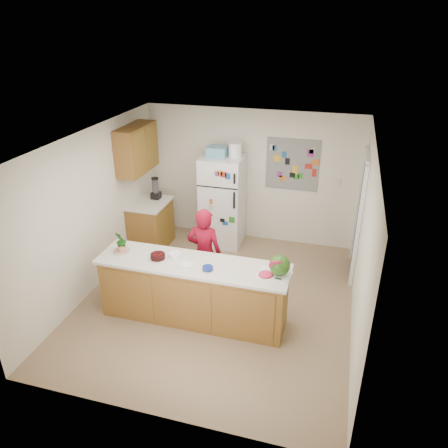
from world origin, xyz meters
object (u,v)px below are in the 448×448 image
(cherry_bowl, at_px, (158,256))
(person, at_px, (205,253))
(watermelon, at_px, (280,265))
(refrigerator, at_px, (223,201))

(cherry_bowl, bearing_deg, person, 52.64)
(person, distance_m, watermelon, 1.39)
(refrigerator, distance_m, watermelon, 2.77)
(refrigerator, bearing_deg, watermelon, -58.64)
(watermelon, xyz_separation_m, cherry_bowl, (-1.69, -0.03, -0.11))
(refrigerator, relative_size, cherry_bowl, 8.37)
(refrigerator, xyz_separation_m, watermelon, (1.44, -2.36, 0.22))
(person, relative_size, cherry_bowl, 7.22)
(watermelon, bearing_deg, cherry_bowl, -178.93)
(refrigerator, distance_m, person, 1.79)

